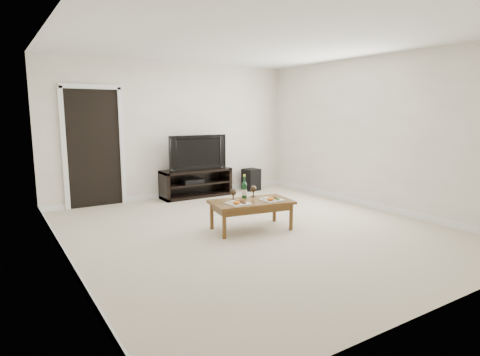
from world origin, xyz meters
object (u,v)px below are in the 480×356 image
(television, at_px, (196,152))
(coffee_table, at_px, (251,215))
(media_console, at_px, (196,183))
(subwoofer, at_px, (251,179))

(television, distance_m, coffee_table, 2.57)
(coffee_table, bearing_deg, media_console, 82.04)
(television, xyz_separation_m, subwoofer, (1.30, -0.02, -0.66))
(media_console, height_order, coffee_table, media_console)
(subwoofer, bearing_deg, television, 172.00)
(coffee_table, bearing_deg, subwoofer, 55.97)
(subwoofer, distance_m, coffee_table, 2.93)
(television, bearing_deg, subwoofer, 0.99)
(media_console, relative_size, coffee_table, 1.23)
(media_console, relative_size, television, 1.19)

